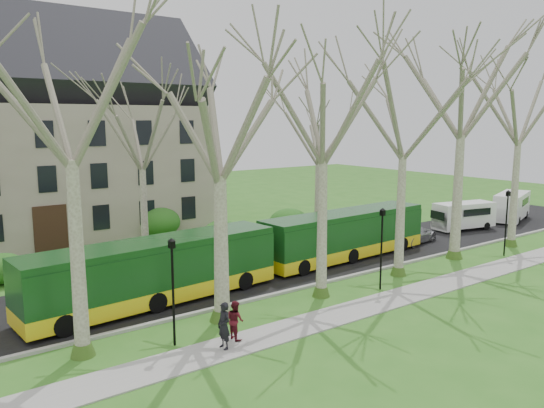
{
  "coord_description": "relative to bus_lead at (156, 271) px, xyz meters",
  "views": [
    {
      "loc": [
        -14.72,
        -19.53,
        8.95
      ],
      "look_at": [
        1.77,
        3.0,
        4.5
      ],
      "focal_mm": 35.0,
      "sensor_mm": 36.0,
      "label": 1
    }
  ],
  "objects": [
    {
      "name": "hedges",
      "position": [
        -0.11,
        10.05,
        -0.67
      ],
      "size": [
        30.6,
        8.6,
        2.0
      ],
      "color": "#185016",
      "rests_on": "ground"
    },
    {
      "name": "sedan",
      "position": [
        20.32,
        0.88,
        -0.93
      ],
      "size": [
        4.97,
        2.74,
        1.37
      ],
      "primitive_type": "imported",
      "rotation": [
        0.0,
        0.0,
        1.75
      ],
      "color": "#A3A2A7",
      "rests_on": "road"
    },
    {
      "name": "tree_row_far",
      "position": [
        3.23,
        7.05,
        4.33
      ],
      "size": [
        33.0,
        7.0,
        12.0
      ],
      "color": "gray",
      "rests_on": "ground"
    },
    {
      "name": "road",
      "position": [
        4.56,
        1.55,
        -1.64
      ],
      "size": [
        80.0,
        8.0,
        0.06
      ],
      "primitive_type": "cube",
      "color": "black",
      "rests_on": "ground"
    },
    {
      "name": "ground",
      "position": [
        4.56,
        -3.95,
        -1.67
      ],
      "size": [
        120.0,
        120.0,
        0.0
      ],
      "primitive_type": "plane",
      "color": "#306C1E",
      "rests_on": "ground"
    },
    {
      "name": "curb",
      "position": [
        4.56,
        -2.45,
        -1.6
      ],
      "size": [
        80.0,
        0.25,
        0.14
      ],
      "primitive_type": "cube",
      "color": "#A5A39E",
      "rests_on": "ground"
    },
    {
      "name": "pedestrian_b",
      "position": [
        0.8,
        -5.97,
        -0.81
      ],
      "size": [
        0.63,
        0.8,
        1.61
      ],
      "primitive_type": "imported",
      "rotation": [
        0.0,
        0.0,
        1.59
      ],
      "color": "#59141E",
      "rests_on": "sidewalk"
    },
    {
      "name": "sidewalk",
      "position": [
        4.56,
        -6.45,
        -1.64
      ],
      "size": [
        70.0,
        2.0,
        0.06
      ],
      "primitive_type": "cube",
      "color": "gray",
      "rests_on": "ground"
    },
    {
      "name": "van_b",
      "position": [
        34.51,
        1.41,
        -0.39
      ],
      "size": [
        5.99,
        3.77,
        2.46
      ],
      "primitive_type": null,
      "rotation": [
        0.0,
        0.0,
        0.33
      ],
      "color": "white",
      "rests_on": "road"
    },
    {
      "name": "building",
      "position": [
        -1.44,
        20.05,
        6.39
      ],
      "size": [
        26.5,
        12.2,
        16.0
      ],
      "color": "gray",
      "rests_on": "ground"
    },
    {
      "name": "lamp_row",
      "position": [
        4.56,
        -4.95,
        0.9
      ],
      "size": [
        36.22,
        0.22,
        4.3
      ],
      "color": "black",
      "rests_on": "ground"
    },
    {
      "name": "bus_follow",
      "position": [
        13.45,
        0.73,
        -0.04
      ],
      "size": [
        12.7,
        3.25,
        3.14
      ],
      "primitive_type": null,
      "rotation": [
        0.0,
        0.0,
        0.05
      ],
      "color": "#134518",
      "rests_on": "road"
    },
    {
      "name": "bus_lead",
      "position": [
        0.0,
        0.0,
        0.0
      ],
      "size": [
        13.09,
        3.73,
        3.23
      ],
      "primitive_type": null,
      "rotation": [
        0.0,
        0.0,
        0.08
      ],
      "color": "#134518",
      "rests_on": "road"
    },
    {
      "name": "van_a",
      "position": [
        27.51,
        1.51,
        -0.5
      ],
      "size": [
        5.39,
        2.91,
        2.23
      ],
      "primitive_type": null,
      "rotation": [
        0.0,
        0.0,
        -0.21
      ],
      "color": "white",
      "rests_on": "road"
    },
    {
      "name": "tree_row_verge",
      "position": [
        4.56,
        -3.65,
        5.33
      ],
      "size": [
        49.0,
        7.0,
        14.0
      ],
      "color": "gray",
      "rests_on": "ground"
    },
    {
      "name": "pedestrian_a",
      "position": [
        -0.05,
        -6.49,
        -0.68
      ],
      "size": [
        0.47,
        0.7,
        1.86
      ],
      "primitive_type": "imported",
      "rotation": [
        0.0,
        0.0,
        -1.53
      ],
      "color": "black",
      "rests_on": "sidewalk"
    }
  ]
}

